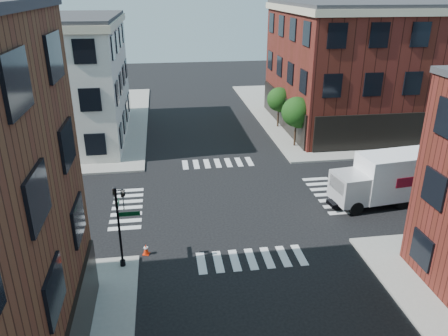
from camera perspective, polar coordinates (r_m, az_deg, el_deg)
The scene contains 9 objects.
ground at distance 30.08m, azimuth 0.90°, elevation -4.33°, with size 120.00×120.00×0.00m, color black.
sidewalk_ne at distance 55.47m, azimuth 19.37°, elevation 7.20°, with size 30.00×30.00×0.15m, color gray.
sidewalk_nw at distance 52.11m, azimuth -26.70°, elevation 5.11°, with size 30.00×30.00×0.15m, color gray.
building_ne at distance 49.76m, azimuth 22.31°, elevation 12.17°, with size 25.00×16.00×12.00m, color #491A12.
tree_near at distance 39.73m, azimuth 9.53°, elevation 7.03°, with size 2.69×2.69×4.49m.
tree_far at distance 45.36m, azimuth 7.26°, elevation 8.73°, with size 2.43×2.43×4.07m.
signal_pole at distance 22.66m, azimuth -13.42°, elevation -6.45°, with size 1.29×1.24×4.60m.
box_truck at distance 31.11m, azimuth 20.85°, elevation -1.26°, with size 7.90×3.22×3.50m.
traffic_cone at distance 24.71m, azimuth -10.15°, elevation -10.42°, with size 0.42×0.42×0.63m.
Camera 1 is at (-4.30, -26.46, 13.63)m, focal length 35.00 mm.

